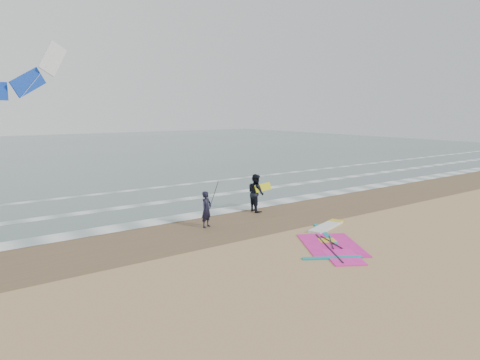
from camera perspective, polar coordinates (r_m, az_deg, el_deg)
ground at (r=16.56m, az=14.29°, el=-9.38°), size 120.00×120.00×0.00m
sea_water at (r=59.48m, az=-23.75°, el=3.50°), size 120.00×80.00×0.02m
wet_sand_band at (r=20.74m, az=1.50°, el=-5.27°), size 120.00×5.00×0.01m
foam_waterline at (r=24.33m, az=-4.83°, el=-3.05°), size 120.00×9.15×0.02m
windsurf_rig at (r=17.89m, az=12.05°, el=-7.77°), size 5.09×4.82×0.12m
person_standing at (r=19.26m, az=-4.49°, el=-3.93°), size 0.71×0.61×1.64m
person_walking at (r=22.16m, az=2.12°, el=-1.72°), size 0.84×1.03×1.97m
held_pole at (r=19.33m, az=-3.74°, el=-2.71°), size 0.17×0.86×1.82m
carried_kiteboard at (r=22.28m, az=3.10°, el=-0.98°), size 1.30×0.51×0.39m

